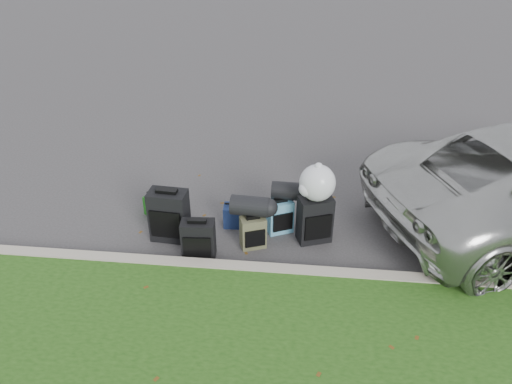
# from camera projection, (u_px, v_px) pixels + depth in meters

# --- Properties ---
(ground) EXTENTS (120.00, 120.00, 0.00)m
(ground) POSITION_uv_depth(u_px,v_px,m) (261.00, 231.00, 7.47)
(ground) COLOR #383535
(ground) RESTS_ON ground
(curb) EXTENTS (120.00, 0.18, 0.15)m
(curb) POSITION_uv_depth(u_px,v_px,m) (254.00, 270.00, 6.58)
(curb) COLOR #9E937F
(curb) RESTS_ON ground
(suitcase_small_black) EXTENTS (0.47, 0.28, 0.57)m
(suitcase_small_black) POSITION_uv_depth(u_px,v_px,m) (198.00, 239.00, 6.81)
(suitcase_small_black) COLOR black
(suitcase_small_black) RESTS_ON ground
(suitcase_large_black_left) EXTENTS (0.56, 0.36, 0.77)m
(suitcase_large_black_left) POSITION_uv_depth(u_px,v_px,m) (169.00, 215.00, 7.12)
(suitcase_large_black_left) COLOR black
(suitcase_large_black_left) RESTS_ON ground
(suitcase_olive) EXTENTS (0.40, 0.33, 0.48)m
(suitcase_olive) POSITION_uv_depth(u_px,v_px,m) (253.00, 232.00, 7.02)
(suitcase_olive) COLOR #40402A
(suitcase_olive) RESTS_ON ground
(suitcase_teal) EXTENTS (0.42, 0.35, 0.52)m
(suitcase_teal) POSITION_uv_depth(u_px,v_px,m) (280.00, 216.00, 7.33)
(suitcase_teal) COLOR teal
(suitcase_teal) RESTS_ON ground
(suitcase_large_black_right) EXTENTS (0.54, 0.43, 0.71)m
(suitcase_large_black_right) POSITION_uv_depth(u_px,v_px,m) (315.00, 219.00, 7.10)
(suitcase_large_black_right) COLOR black
(suitcase_large_black_right) RESTS_ON ground
(tote_green) EXTENTS (0.34, 0.31, 0.31)m
(tote_green) POSITION_uv_depth(u_px,v_px,m) (155.00, 205.00, 7.78)
(tote_green) COLOR #1B6D18
(tote_green) RESTS_ON ground
(tote_navy) EXTENTS (0.33, 0.26, 0.34)m
(tote_navy) POSITION_uv_depth(u_px,v_px,m) (235.00, 216.00, 7.50)
(tote_navy) COLOR navy
(tote_navy) RESTS_ON ground
(duffel_left) EXTENTS (0.54, 0.32, 0.28)m
(duffel_left) POSITION_uv_depth(u_px,v_px,m) (250.00, 206.00, 6.90)
(duffel_left) COLOR black
(duffel_left) RESTS_ON suitcase_olive
(duffel_right) EXTENTS (0.48, 0.28, 0.26)m
(duffel_right) POSITION_uv_depth(u_px,v_px,m) (288.00, 191.00, 7.19)
(duffel_right) COLOR black
(duffel_right) RESTS_ON suitcase_teal
(trash_bag) EXTENTS (0.50, 0.50, 0.50)m
(trash_bag) POSITION_uv_depth(u_px,v_px,m) (317.00, 183.00, 6.78)
(trash_bag) COLOR silver
(trash_bag) RESTS_ON suitcase_large_black_right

